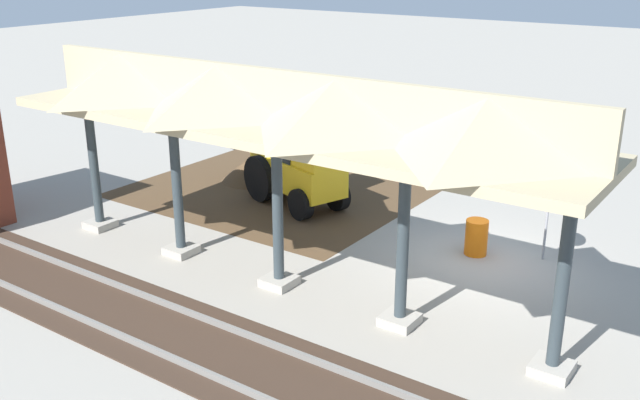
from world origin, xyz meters
TOP-DOWN VIEW (x-y plane):
  - ground_plane at (0.00, 0.00)m, footprint 120.00×120.00m
  - dirt_work_zone at (7.51, -1.29)m, footprint 8.63×7.00m
  - platform_canopy at (3.28, 3.85)m, footprint 13.62×3.20m
  - rail_tracks at (0.00, 6.78)m, footprint 60.00×2.58m
  - stop_sign at (-1.15, -1.01)m, footprint 0.63×0.47m
  - backhoe at (6.33, -0.83)m, footprint 5.32×2.80m
  - dirt_mound at (8.82, -1.79)m, footprint 4.04×4.04m
  - traffic_barrel at (0.34, -0.35)m, footprint 0.56×0.56m

SIDE VIEW (x-z plane):
  - ground_plane at x=0.00m, z-range 0.00..0.00m
  - dirt_mound at x=8.82m, z-range -0.84..0.84m
  - dirt_work_zone at x=7.51m, z-range 0.00..0.01m
  - rail_tracks at x=0.00m, z-range -0.05..0.10m
  - traffic_barrel at x=0.34m, z-range 0.00..0.90m
  - backhoe at x=6.33m, z-range -0.15..2.67m
  - stop_sign at x=-1.15m, z-range 0.43..2.44m
  - platform_canopy at x=3.28m, z-range 1.70..6.60m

